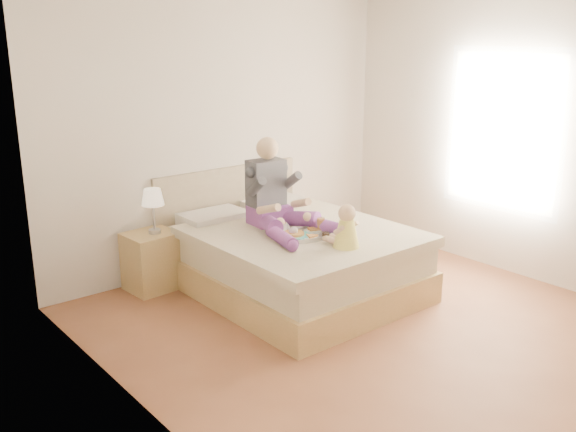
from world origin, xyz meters
TOP-DOWN VIEW (x-y plane):
  - room at (0.08, 0.01)m, footprint 4.02×4.22m
  - bed at (0.00, 1.08)m, footprint 1.70×2.18m
  - nightstand at (-1.00, 1.88)m, footprint 0.47×0.43m
  - lamp at (-0.97, 1.85)m, footprint 0.20×0.20m
  - adult at (-0.09, 1.14)m, footprint 0.70×1.02m
  - tray at (-0.09, 0.76)m, footprint 0.55×0.48m
  - baby at (-0.01, 0.33)m, footprint 0.24×0.33m

SIDE VIEW (x-z plane):
  - nightstand at x=-1.00m, z-range 0.00..0.55m
  - bed at x=0.00m, z-range -0.18..0.82m
  - tray at x=-0.09m, z-range 0.57..0.71m
  - baby at x=-0.01m, z-range 0.58..0.94m
  - adult at x=-0.09m, z-range 0.44..1.27m
  - lamp at x=-0.97m, z-range 0.66..1.07m
  - room at x=0.08m, z-range 0.15..2.87m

